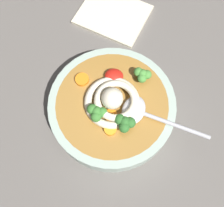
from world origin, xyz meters
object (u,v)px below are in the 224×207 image
(soup_bowl, at_px, (112,108))
(folded_napkin, at_px, (113,15))
(noodle_pile, at_px, (113,101))
(soup_spoon, at_px, (140,112))

(soup_bowl, bearing_deg, folded_napkin, 96.26)
(soup_bowl, relative_size, folded_napkin, 1.57)
(noodle_pile, relative_size, folded_napkin, 0.74)
(soup_bowl, relative_size, soup_spoon, 1.45)
(noodle_pile, bearing_deg, folded_napkin, 96.71)
(noodle_pile, height_order, soup_spoon, noodle_pile)
(soup_bowl, distance_m, folded_napkin, 0.25)
(soup_spoon, height_order, folded_napkin, soup_spoon)
(soup_bowl, xyz_separation_m, soup_spoon, (0.06, -0.01, 0.03))
(soup_spoon, xyz_separation_m, folded_napkin, (-0.08, 0.26, -0.06))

